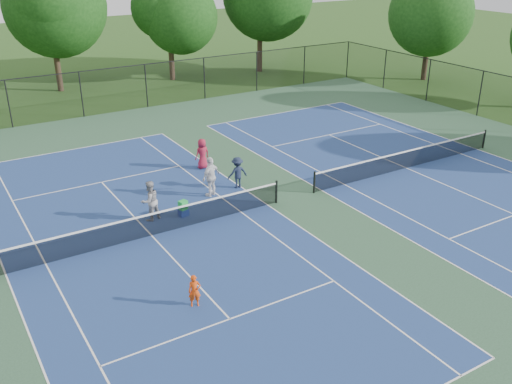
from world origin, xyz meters
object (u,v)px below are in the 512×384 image
tree_back_b (49,2)px  bystander_b (237,173)px  child_player (195,291)px  ball_hopper (183,205)px  ball_crate (183,213)px  bystander_a (211,177)px  tree_side_e (432,7)px  instructor (150,201)px  tree_back_c (169,12)px  bystander_c (202,154)px

tree_back_b → bystander_b: size_ratio=6.58×
tree_back_b → child_player: size_ratio=9.02×
child_player → ball_hopper: bearing=86.2°
tree_back_b → ball_crate: tree_back_b is taller
tree_back_b → bystander_a: bearing=-88.0°
tree_side_e → ball_hopper: bearing=-155.2°
instructor → tree_back_b: bearing=-109.7°
ball_crate → tree_back_c: bearing=67.1°
tree_back_c → bystander_c: size_ratio=5.33×
tree_side_e → bystander_a: size_ratio=4.72×
bystander_b → ball_crate: bearing=25.7°
bystander_b → bystander_a: bearing=10.0°
tree_side_e → bystander_c: 26.82m
tree_back_b → bystander_c: tree_back_b is taller
instructor → ball_crate: (1.30, -0.40, -0.71)m
tree_back_c → bystander_a: tree_back_c is taller
tree_back_c → tree_side_e: size_ratio=0.95×
child_player → bystander_a: (4.44, 7.41, 0.38)m
child_player → bystander_b: bearing=69.9°
child_player → ball_hopper: child_player is taller
tree_back_b → tree_side_e: bearing=-24.0°
tree_side_e → child_player: tree_side_e is taller
bystander_b → bystander_c: (-0.28, 3.11, 0.03)m
instructor → tree_back_c: bearing=-129.9°
tree_back_b → bystander_a: tree_back_b is taller
tree_side_e → child_player: size_ratio=7.98×
bystander_a → ball_crate: 2.50m
ball_crate → bystander_b: bearing=22.5°
ball_hopper → bystander_b: bearing=22.5°
tree_back_b → tree_back_c: bearing=-6.3°
tree_side_e → instructor: bearing=-156.8°
bystander_a → ball_hopper: bystander_a is taller
instructor → bystander_a: bearing=-179.2°
tree_back_c → instructor: bearing=-115.9°
tree_back_b → bystander_a: (0.85, -23.77, -5.66)m
instructor → child_player: bearing=66.2°
bystander_b → instructor: bearing=15.5°
tree_side_e → instructor: (-29.46, -12.64, -4.94)m
bystander_c → instructor: bearing=37.0°
bystander_b → tree_back_c: bearing=-103.2°
ball_hopper → bystander_a: bearing=32.3°
child_player → tree_back_c: bearing=85.2°
ball_hopper → instructor: bearing=163.0°
tree_back_c → instructor: tree_back_c is taller
child_player → ball_crate: 6.62m
tree_back_c → child_player: 33.07m
tree_side_e → ball_crate: tree_side_e is taller
tree_back_c → bystander_a: 24.60m
bystander_a → ball_hopper: bearing=8.8°
tree_back_b → instructor: tree_back_b is taller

